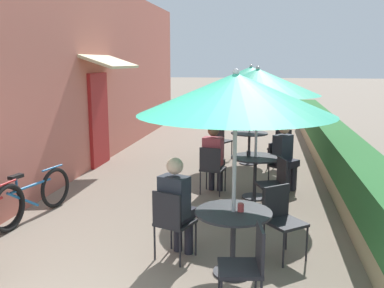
% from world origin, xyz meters
% --- Properties ---
extents(cafe_facade_wall, '(0.98, 13.72, 4.20)m').
position_xyz_m(cafe_facade_wall, '(-2.54, 6.73, 2.09)').
color(cafe_facade_wall, '#C66B5B').
rests_on(cafe_facade_wall, ground_plane).
extents(planter_hedge, '(0.60, 12.72, 1.01)m').
position_xyz_m(planter_hedge, '(2.75, 6.76, 0.54)').
color(planter_hedge, tan).
rests_on(planter_hedge, ground_plane).
extents(patio_table_near, '(0.85, 0.85, 0.73)m').
position_xyz_m(patio_table_near, '(1.03, 1.53, 0.55)').
color(patio_table_near, '#28282D').
rests_on(patio_table_near, ground_plane).
extents(patio_umbrella_near, '(2.08, 2.08, 2.28)m').
position_xyz_m(patio_umbrella_near, '(1.03, 1.53, 2.02)').
color(patio_umbrella_near, '#B7B7BC').
rests_on(patio_umbrella_near, ground_plane).
extents(cafe_chair_near_left, '(0.52, 0.52, 0.87)m').
position_xyz_m(cafe_chair_near_left, '(0.29, 1.73, 0.52)').
color(cafe_chair_near_left, '#232328').
rests_on(cafe_chair_near_left, ground_plane).
extents(seated_patron_near_left, '(0.44, 0.49, 1.25)m').
position_xyz_m(seated_patron_near_left, '(0.33, 1.84, 0.69)').
color(seated_patron_near_left, '#23232D').
rests_on(seated_patron_near_left, ground_plane).
extents(cafe_chair_near_right, '(0.46, 0.46, 0.87)m').
position_xyz_m(cafe_chair_near_right, '(1.23, 0.79, 0.52)').
color(cafe_chair_near_right, '#232328').
rests_on(cafe_chair_near_right, ground_plane).
extents(cafe_chair_near_back, '(0.56, 0.56, 0.87)m').
position_xyz_m(cafe_chair_near_back, '(1.58, 2.08, 0.52)').
color(cafe_chair_near_back, '#232328').
rests_on(cafe_chair_near_back, ground_plane).
extents(coffee_cup_near, '(0.07, 0.07, 0.09)m').
position_xyz_m(coffee_cup_near, '(1.11, 1.55, 0.78)').
color(coffee_cup_near, '#B73D3D').
rests_on(coffee_cup_near, patio_table_near).
extents(patio_table_mid, '(0.85, 0.85, 0.73)m').
position_xyz_m(patio_table_mid, '(1.19, 4.33, 0.55)').
color(patio_table_mid, '#28282D').
rests_on(patio_table_mid, ground_plane).
extents(patio_umbrella_mid, '(2.08, 2.08, 2.28)m').
position_xyz_m(patio_umbrella_mid, '(1.19, 4.33, 2.02)').
color(patio_umbrella_mid, '#B7B7BC').
rests_on(patio_umbrella_mid, ground_plane).
extents(cafe_chair_mid_left, '(0.56, 0.56, 0.87)m').
position_xyz_m(cafe_chair_mid_left, '(1.63, 4.97, 0.52)').
color(cafe_chair_mid_left, '#232328').
rests_on(cafe_chair_mid_left, ground_plane).
extents(seated_patron_mid_left, '(0.51, 0.50, 1.25)m').
position_xyz_m(seated_patron_mid_left, '(1.71, 4.90, 0.69)').
color(seated_patron_mid_left, '#23232D').
rests_on(seated_patron_mid_left, ground_plane).
extents(cafe_chair_mid_right, '(0.46, 0.46, 0.87)m').
position_xyz_m(cafe_chair_mid_right, '(0.43, 4.39, 0.52)').
color(cafe_chair_mid_right, '#232328').
rests_on(cafe_chair_mid_right, ground_plane).
extents(seated_patron_mid_right, '(0.39, 0.45, 1.25)m').
position_xyz_m(seated_patron_mid_right, '(0.45, 4.50, 0.69)').
color(seated_patron_mid_right, '#23232D').
rests_on(seated_patron_mid_right, ground_plane).
extents(cafe_chair_mid_back, '(0.51, 0.51, 0.87)m').
position_xyz_m(cafe_chair_mid_back, '(1.52, 3.64, 0.52)').
color(cafe_chair_mid_back, '#232328').
rests_on(cafe_chair_mid_back, ground_plane).
extents(coffee_cup_mid, '(0.07, 0.07, 0.09)m').
position_xyz_m(coffee_cup_mid, '(1.07, 4.38, 0.78)').
color(coffee_cup_mid, '#232328').
rests_on(coffee_cup_mid, patio_table_mid).
extents(patio_table_far, '(0.85, 0.85, 0.73)m').
position_xyz_m(patio_table_far, '(0.98, 6.88, 0.55)').
color(patio_table_far, '#28282D').
rests_on(patio_table_far, ground_plane).
extents(patio_umbrella_far, '(2.08, 2.08, 2.28)m').
position_xyz_m(patio_umbrella_far, '(0.98, 6.88, 2.02)').
color(patio_umbrella_far, '#B7B7BC').
rests_on(patio_umbrella_far, ground_plane).
extents(cafe_chair_far_left, '(0.54, 0.54, 0.87)m').
position_xyz_m(cafe_chair_far_left, '(1.70, 6.59, 0.52)').
color(cafe_chair_far_left, '#232328').
rests_on(cafe_chair_far_left, ground_plane).
extents(cafe_chair_far_right, '(0.54, 0.54, 0.87)m').
position_xyz_m(cafe_chair_far_right, '(0.27, 7.16, 0.52)').
color(cafe_chair_far_right, '#232328').
rests_on(cafe_chair_far_right, ground_plane).
extents(bicycle_second, '(0.43, 1.67, 0.74)m').
position_xyz_m(bicycle_second, '(-2.11, 2.75, 0.34)').
color(bicycle_second, black).
rests_on(bicycle_second, ground_plane).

